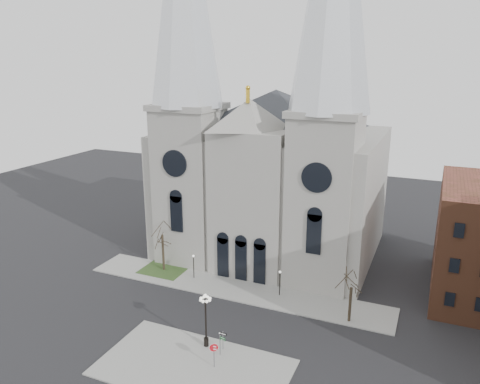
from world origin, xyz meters
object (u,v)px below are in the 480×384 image
at_px(street_name_sign, 221,344).
at_px(one_way_sign, 223,337).
at_px(stop_sign, 214,350).
at_px(globe_lamp, 206,314).

bearing_deg(street_name_sign, one_way_sign, 115.02).
distance_m(stop_sign, street_name_sign, 1.99).
bearing_deg(stop_sign, one_way_sign, 88.51).
relative_size(one_way_sign, street_name_sign, 0.91).
bearing_deg(street_name_sign, stop_sign, -72.30).
height_order(stop_sign, globe_lamp, globe_lamp).
distance_m(stop_sign, one_way_sign, 2.98).
xyz_separation_m(globe_lamp, one_way_sign, (1.79, 0.19, -2.31)).
xyz_separation_m(stop_sign, globe_lamp, (-2.25, 2.72, 1.83)).
xyz_separation_m(stop_sign, one_way_sign, (-0.46, 2.91, -0.48)).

